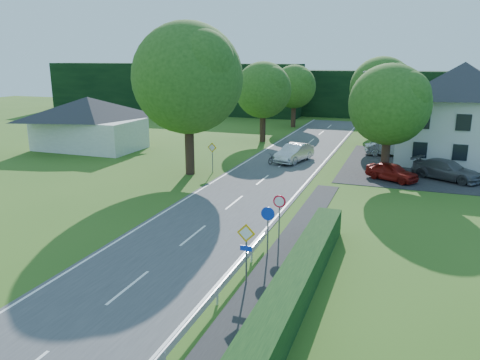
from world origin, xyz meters
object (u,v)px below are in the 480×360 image
at_px(streetlight, 384,116).
at_px(parked_car_grey, 447,170).
at_px(motorcycle, 275,158).
at_px(parasol, 415,150).
at_px(moving_car, 294,153).
at_px(parked_car_silver_a, 388,148).
at_px(parked_car_red, 392,172).

xyz_separation_m(streetlight, parked_car_grey, (4.87, -1.06, -3.69)).
distance_m(motorcycle, parasol, 12.55).
xyz_separation_m(moving_car, parked_car_silver_a, (7.61, 5.63, -0.10)).
bearing_deg(motorcycle, moving_car, 60.21).
bearing_deg(parked_car_grey, parked_car_silver_a, 58.33).
height_order(moving_car, parked_car_silver_a, moving_car).
distance_m(parked_car_red, parked_car_grey, 4.21).
relative_size(streetlight, parked_car_grey, 1.59).
distance_m(parked_car_silver_a, parasol, 2.94).
height_order(motorcycle, parked_car_silver_a, parked_car_silver_a).
distance_m(streetlight, motorcycle, 9.63).
xyz_separation_m(parked_car_silver_a, parked_car_grey, (4.62, -7.75, 0.05)).
bearing_deg(parked_car_silver_a, parasol, -137.45).
height_order(parked_car_silver_a, parked_car_grey, parked_car_grey).
height_order(moving_car, parked_car_grey, moving_car).
bearing_deg(moving_car, parasol, 35.38).
xyz_separation_m(moving_car, motorcycle, (-1.42, -1.26, -0.31)).
bearing_deg(motorcycle, streetlight, 19.90).
height_order(moving_car, motorcycle, moving_car).
distance_m(moving_car, parked_car_red, 9.24).
bearing_deg(parked_car_silver_a, parked_car_red, 172.64).
relative_size(streetlight, parked_car_silver_a, 1.94).
bearing_deg(parasol, motorcycle, -155.50).
relative_size(parked_car_red, parked_car_silver_a, 0.95).
distance_m(parked_car_grey, parasol, 6.47).
relative_size(motorcycle, parked_car_silver_a, 0.44).
bearing_deg(moving_car, parked_car_grey, 4.02).
distance_m(motorcycle, parked_car_grey, 13.68).
xyz_separation_m(streetlight, moving_car, (-7.36, 1.06, -3.64)).
bearing_deg(parked_car_grey, parasol, 47.81).
xyz_separation_m(parked_car_grey, parasol, (-2.24, 6.06, 0.27)).
relative_size(motorcycle, parked_car_red, 0.46).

